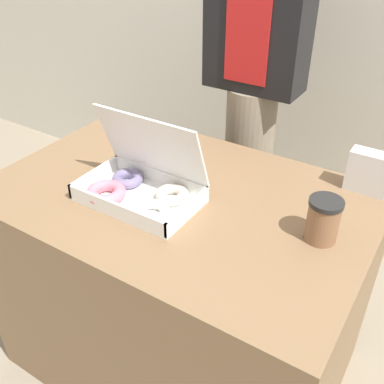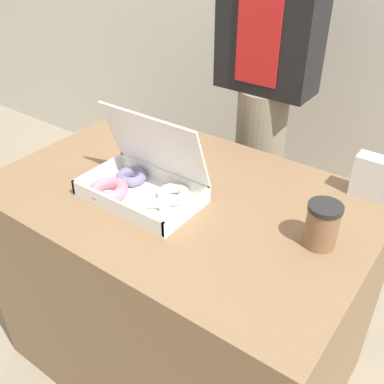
{
  "view_description": "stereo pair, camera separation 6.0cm",
  "coord_description": "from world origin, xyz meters",
  "px_view_note": "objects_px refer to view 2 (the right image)",
  "views": [
    {
      "loc": [
        0.6,
        -0.87,
        1.44
      ],
      "look_at": [
        0.09,
        -0.07,
        0.81
      ],
      "focal_mm": 42.0,
      "sensor_mm": 36.0,
      "label": 1
    },
    {
      "loc": [
        0.65,
        -0.84,
        1.44
      ],
      "look_at": [
        0.09,
        -0.07,
        0.81
      ],
      "focal_mm": 42.0,
      "sensor_mm": 36.0,
      "label": 2
    }
  ],
  "objects_px": {
    "donut_box": "(141,185)",
    "person_customer": "(268,59)",
    "coffee_cup": "(322,225)",
    "napkin_holder": "(375,178)"
  },
  "relations": [
    {
      "from": "napkin_holder",
      "to": "person_customer",
      "type": "distance_m",
      "value": 0.6
    },
    {
      "from": "napkin_holder",
      "to": "donut_box",
      "type": "bearing_deg",
      "value": -143.78
    },
    {
      "from": "donut_box",
      "to": "coffee_cup",
      "type": "bearing_deg",
      "value": 11.69
    },
    {
      "from": "coffee_cup",
      "to": "person_customer",
      "type": "bearing_deg",
      "value": 129.19
    },
    {
      "from": "donut_box",
      "to": "napkin_holder",
      "type": "xyz_separation_m",
      "value": [
        0.52,
        0.38,
        0.02
      ]
    },
    {
      "from": "coffee_cup",
      "to": "napkin_holder",
      "type": "distance_m",
      "value": 0.28
    },
    {
      "from": "donut_box",
      "to": "napkin_holder",
      "type": "bearing_deg",
      "value": 36.22
    },
    {
      "from": "napkin_holder",
      "to": "person_customer",
      "type": "height_order",
      "value": "person_customer"
    },
    {
      "from": "napkin_holder",
      "to": "person_customer",
      "type": "xyz_separation_m",
      "value": [
        -0.5,
        0.29,
        0.16
      ]
    },
    {
      "from": "donut_box",
      "to": "person_customer",
      "type": "distance_m",
      "value": 0.7
    }
  ]
}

